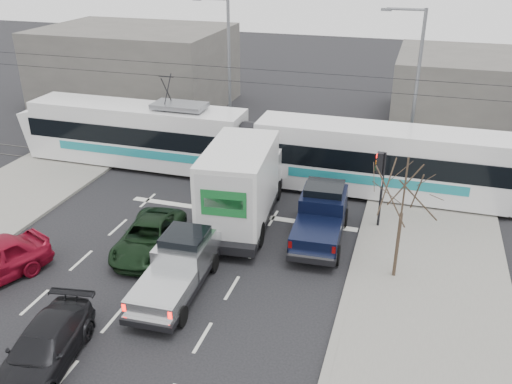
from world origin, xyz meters
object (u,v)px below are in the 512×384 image
(bare_tree, at_px, (404,192))
(street_lamp_far, at_px, (226,63))
(traffic_signal, at_px, (380,173))
(green_car, at_px, (149,237))
(tram, at_px, (250,146))
(silver_pickup, at_px, (179,265))
(box_truck, at_px, (242,183))
(dark_car, at_px, (44,348))
(street_lamp_near, at_px, (413,83))
(navy_pickup, at_px, (321,215))

(bare_tree, height_order, street_lamp_far, street_lamp_far)
(traffic_signal, height_order, green_car, traffic_signal)
(tram, height_order, green_car, tram)
(silver_pickup, bearing_deg, traffic_signal, 43.89)
(box_truck, bearing_deg, green_car, -134.40)
(traffic_signal, height_order, box_truck, box_truck)
(street_lamp_far, bearing_deg, dark_car, -85.60)
(street_lamp_far, height_order, box_truck, street_lamp_far)
(silver_pickup, relative_size, dark_car, 1.21)
(street_lamp_near, height_order, silver_pickup, street_lamp_near)
(traffic_signal, xyz_separation_m, street_lamp_far, (-10.66, 9.50, 2.37))
(bare_tree, height_order, dark_car, bare_tree)
(silver_pickup, bearing_deg, dark_car, -116.80)
(silver_pickup, height_order, dark_car, silver_pickup)
(traffic_signal, height_order, street_lamp_far, street_lamp_far)
(bare_tree, xyz_separation_m, tram, (-8.41, 7.74, -1.87))
(dark_car, bearing_deg, street_lamp_near, 54.23)
(traffic_signal, bearing_deg, navy_pickup, -143.98)
(bare_tree, distance_m, box_truck, 7.97)
(street_lamp_near, distance_m, box_truck, 11.55)
(traffic_signal, distance_m, dark_car, 15.25)
(street_lamp_far, xyz_separation_m, navy_pickup, (8.39, -11.15, -3.99))
(dark_car, bearing_deg, green_car, 81.65)
(street_lamp_near, height_order, dark_car, street_lamp_near)
(traffic_signal, xyz_separation_m, tram, (-7.28, 3.74, -0.82))
(silver_pickup, distance_m, navy_pickup, 6.97)
(traffic_signal, bearing_deg, box_truck, -169.11)
(silver_pickup, bearing_deg, bare_tree, 18.66)
(navy_pickup, distance_m, green_car, 7.58)
(street_lamp_near, distance_m, green_car, 16.50)
(tram, bearing_deg, green_car, -101.85)
(box_truck, height_order, dark_car, box_truck)
(box_truck, bearing_deg, street_lamp_far, 107.59)
(tram, distance_m, dark_car, 16.02)
(box_truck, distance_m, navy_pickup, 3.95)
(street_lamp_far, bearing_deg, bare_tree, -48.88)
(tram, xyz_separation_m, dark_car, (-1.71, -15.88, -1.25))
(box_truck, bearing_deg, street_lamp_near, 45.80)
(tram, height_order, navy_pickup, tram)
(street_lamp_near, bearing_deg, tram, -155.17)
(bare_tree, height_order, tram, tram)
(street_lamp_far, distance_m, dark_car, 22.15)
(box_truck, xyz_separation_m, dark_car, (-2.89, -10.96, -1.28))
(street_lamp_far, xyz_separation_m, box_truck, (4.56, -10.68, -3.16))
(street_lamp_near, distance_m, navy_pickup, 10.45)
(box_truck, distance_m, dark_car, 11.41)
(silver_pickup, xyz_separation_m, dark_car, (-2.30, -5.11, -0.33))
(bare_tree, relative_size, street_lamp_near, 0.56)
(box_truck, relative_size, navy_pickup, 1.48)
(tram, relative_size, silver_pickup, 4.73)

